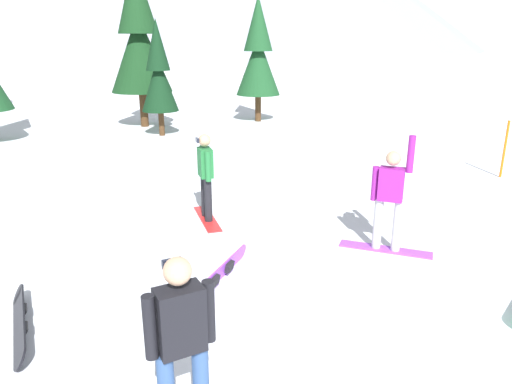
{
  "coord_description": "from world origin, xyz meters",
  "views": [
    {
      "loc": [
        -2.93,
        -3.47,
        3.47
      ],
      "look_at": [
        -1.42,
        4.0,
        1.0
      ],
      "focal_mm": 33.5,
      "sensor_mm": 36.0,
      "label": 1
    }
  ],
  "objects_px": {
    "loose_snowboard_far_spare": "(220,274)",
    "pine_tree_young": "(158,73)",
    "trail_marker_pole": "(505,149)",
    "snowboarder_midground": "(390,198)",
    "pine_tree_short": "(258,54)",
    "snowboarder_background": "(206,175)",
    "loose_snowboard_near_left": "(20,322)",
    "snowboarder_foreground": "(182,346)",
    "pine_tree_slender": "(139,38)"
  },
  "relations": [
    {
      "from": "loose_snowboard_far_spare",
      "to": "pine_tree_young",
      "type": "relative_size",
      "value": 0.39
    },
    {
      "from": "loose_snowboard_far_spare",
      "to": "trail_marker_pole",
      "type": "relative_size",
      "value": 1.09
    },
    {
      "from": "snowboarder_midground",
      "to": "pine_tree_short",
      "type": "relative_size",
      "value": 0.39
    },
    {
      "from": "snowboarder_background",
      "to": "trail_marker_pole",
      "type": "bearing_deg",
      "value": 10.91
    },
    {
      "from": "snowboarder_midground",
      "to": "pine_tree_young",
      "type": "relative_size",
      "value": 0.49
    },
    {
      "from": "snowboarder_midground",
      "to": "loose_snowboard_near_left",
      "type": "relative_size",
      "value": 1.12
    },
    {
      "from": "snowboarder_foreground",
      "to": "snowboarder_midground",
      "type": "bearing_deg",
      "value": 42.86
    },
    {
      "from": "snowboarder_midground",
      "to": "pine_tree_young",
      "type": "bearing_deg",
      "value": 108.06
    },
    {
      "from": "trail_marker_pole",
      "to": "pine_tree_young",
      "type": "height_order",
      "value": "pine_tree_young"
    },
    {
      "from": "pine_tree_short",
      "to": "loose_snowboard_near_left",
      "type": "bearing_deg",
      "value": -112.3
    },
    {
      "from": "pine_tree_slender",
      "to": "trail_marker_pole",
      "type": "bearing_deg",
      "value": -45.97
    },
    {
      "from": "loose_snowboard_near_left",
      "to": "loose_snowboard_far_spare",
      "type": "height_order",
      "value": "loose_snowboard_far_spare"
    },
    {
      "from": "snowboarder_midground",
      "to": "trail_marker_pole",
      "type": "bearing_deg",
      "value": 35.72
    },
    {
      "from": "snowboarder_midground",
      "to": "trail_marker_pole",
      "type": "distance_m",
      "value": 6.13
    },
    {
      "from": "snowboarder_foreground",
      "to": "snowboarder_background",
      "type": "xyz_separation_m",
      "value": [
        0.75,
        5.4,
        -0.03
      ]
    },
    {
      "from": "trail_marker_pole",
      "to": "pine_tree_young",
      "type": "distance_m",
      "value": 11.45
    },
    {
      "from": "snowboarder_midground",
      "to": "loose_snowboard_near_left",
      "type": "xyz_separation_m",
      "value": [
        -5.5,
        -1.32,
        -0.81
      ]
    },
    {
      "from": "pine_tree_short",
      "to": "pine_tree_slender",
      "type": "distance_m",
      "value": 4.87
    },
    {
      "from": "snowboarder_background",
      "to": "loose_snowboard_far_spare",
      "type": "xyz_separation_m",
      "value": [
        -0.07,
        -2.62,
        -0.78
      ]
    },
    {
      "from": "snowboarder_background",
      "to": "loose_snowboard_far_spare",
      "type": "bearing_deg",
      "value": -91.58
    },
    {
      "from": "pine_tree_short",
      "to": "trail_marker_pole",
      "type": "bearing_deg",
      "value": -65.88
    },
    {
      "from": "loose_snowboard_far_spare",
      "to": "pine_tree_short",
      "type": "xyz_separation_m",
      "value": [
        3.47,
        13.99,
        2.68
      ]
    },
    {
      "from": "pine_tree_short",
      "to": "pine_tree_slender",
      "type": "relative_size",
      "value": 0.81
    },
    {
      "from": "snowboarder_background",
      "to": "pine_tree_short",
      "type": "xyz_separation_m",
      "value": [
        3.4,
        11.37,
        1.89
      ]
    },
    {
      "from": "pine_tree_short",
      "to": "snowboarder_foreground",
      "type": "bearing_deg",
      "value": -103.89
    },
    {
      "from": "loose_snowboard_far_spare",
      "to": "pine_tree_slender",
      "type": "distance_m",
      "value": 14.13
    },
    {
      "from": "snowboarder_background",
      "to": "pine_tree_short",
      "type": "distance_m",
      "value": 12.02
    },
    {
      "from": "loose_snowboard_far_spare",
      "to": "trail_marker_pole",
      "type": "bearing_deg",
      "value": 27.6
    },
    {
      "from": "snowboarder_midground",
      "to": "loose_snowboard_far_spare",
      "type": "height_order",
      "value": "snowboarder_midground"
    },
    {
      "from": "pine_tree_young",
      "to": "pine_tree_slender",
      "type": "height_order",
      "value": "pine_tree_slender"
    },
    {
      "from": "snowboarder_midground",
      "to": "pine_tree_short",
      "type": "height_order",
      "value": "pine_tree_short"
    },
    {
      "from": "snowboarder_foreground",
      "to": "snowboarder_background",
      "type": "bearing_deg",
      "value": 82.12
    },
    {
      "from": "snowboarder_midground",
      "to": "pine_tree_young",
      "type": "distance_m",
      "value": 11.67
    },
    {
      "from": "snowboarder_midground",
      "to": "pine_tree_short",
      "type": "distance_m",
      "value": 13.58
    },
    {
      "from": "snowboarder_background",
      "to": "pine_tree_young",
      "type": "distance_m",
      "value": 9.09
    },
    {
      "from": "loose_snowboard_far_spare",
      "to": "trail_marker_pole",
      "type": "height_order",
      "value": "trail_marker_pole"
    },
    {
      "from": "snowboarder_foreground",
      "to": "snowboarder_midground",
      "type": "xyz_separation_m",
      "value": [
        3.59,
        3.33,
        0.01
      ]
    },
    {
      "from": "snowboarder_foreground",
      "to": "snowboarder_midground",
      "type": "height_order",
      "value": "snowboarder_midground"
    },
    {
      "from": "pine_tree_short",
      "to": "loose_snowboard_far_spare",
      "type": "bearing_deg",
      "value": -103.94
    },
    {
      "from": "trail_marker_pole",
      "to": "snowboarder_background",
      "type": "bearing_deg",
      "value": -169.09
    },
    {
      "from": "trail_marker_pole",
      "to": "pine_tree_short",
      "type": "bearing_deg",
      "value": 114.12
    },
    {
      "from": "snowboarder_foreground",
      "to": "snowboarder_background",
      "type": "relative_size",
      "value": 1.03
    },
    {
      "from": "snowboarder_midground",
      "to": "pine_tree_slender",
      "type": "bearing_deg",
      "value": 107.98
    },
    {
      "from": "loose_snowboard_near_left",
      "to": "loose_snowboard_far_spare",
      "type": "distance_m",
      "value": 2.7
    },
    {
      "from": "loose_snowboard_far_spare",
      "to": "pine_tree_young",
      "type": "bearing_deg",
      "value": 93.36
    },
    {
      "from": "trail_marker_pole",
      "to": "loose_snowboard_far_spare",
      "type": "bearing_deg",
      "value": -152.4
    },
    {
      "from": "snowboarder_background",
      "to": "trail_marker_pole",
      "type": "distance_m",
      "value": 7.96
    },
    {
      "from": "pine_tree_short",
      "to": "pine_tree_young",
      "type": "bearing_deg",
      "value": -149.86
    },
    {
      "from": "loose_snowboard_near_left",
      "to": "pine_tree_short",
      "type": "xyz_separation_m",
      "value": [
        6.05,
        14.76,
        2.68
      ]
    },
    {
      "from": "pine_tree_short",
      "to": "pine_tree_young",
      "type": "relative_size",
      "value": 1.25
    }
  ]
}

